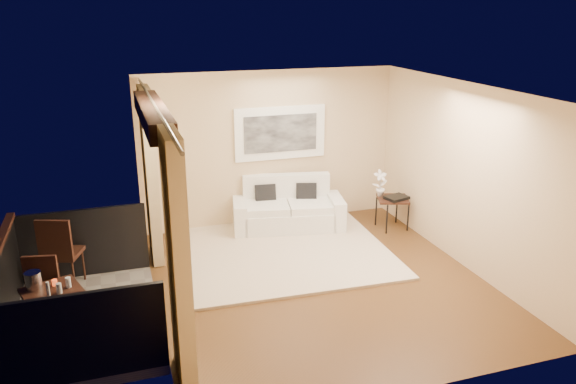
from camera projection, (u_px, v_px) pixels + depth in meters
floor at (320, 282)px, 7.93m from camera, size 5.00×5.00×0.00m
room_shell at (153, 114)px, 6.51m from camera, size 5.00×6.40×5.00m
balcony at (70, 308)px, 6.91m from camera, size 1.81×2.60×1.17m
curtains at (162, 209)px, 6.89m from camera, size 0.16×4.80×2.64m
artwork at (280, 133)px, 9.70m from camera, size 1.62×0.07×0.92m
rug at (282, 252)px, 8.85m from camera, size 3.40×3.00×0.04m
sofa at (288, 211)px, 9.77m from camera, size 2.01×1.15×0.91m
side_table at (393, 201)px, 9.71m from camera, size 0.65×0.65×0.56m
tray at (397, 198)px, 9.63m from camera, size 0.44×0.37×0.05m
orchid at (380, 183)px, 9.70m from camera, size 0.25×0.17×0.48m
bistro_table at (53, 298)px, 6.25m from camera, size 0.76×0.76×0.70m
balcony_chair_far at (59, 248)px, 7.54m from camera, size 0.58×0.58×1.06m
balcony_chair_near at (41, 289)px, 6.65m from camera, size 0.47×0.47×0.91m
ice_bucket at (33, 280)px, 6.25m from camera, size 0.18×0.18×0.20m
candle at (55, 282)px, 6.34m from camera, size 0.06×0.06×0.07m
vase at (48, 290)px, 6.07m from camera, size 0.04×0.04×0.18m
glass_a at (59, 288)px, 6.16m from camera, size 0.06×0.06×0.12m
glass_b at (68, 282)px, 6.29m from camera, size 0.06×0.06×0.12m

